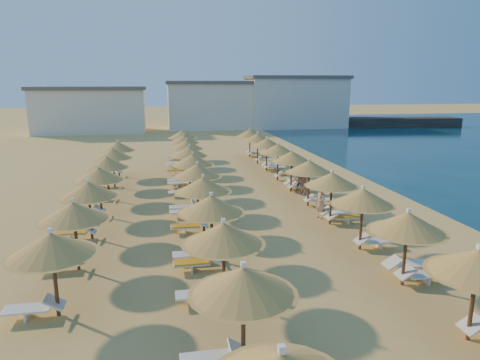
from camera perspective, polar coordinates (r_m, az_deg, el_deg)
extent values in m
plane|color=tan|center=(22.50, 2.92, -5.43)|extent=(220.00, 220.00, 0.00)
cube|color=black|center=(72.68, 16.37, 7.39)|extent=(30.27, 7.89, 1.50)
cube|color=silver|center=(65.87, -19.25, 8.64)|extent=(15.00, 8.00, 6.00)
cube|color=#59514C|center=(65.75, -19.46, 11.46)|extent=(15.60, 8.48, 0.50)
cube|color=silver|center=(68.16, -3.14, 9.78)|extent=(15.00, 8.00, 6.80)
cube|color=#59514C|center=(68.07, -3.17, 12.85)|extent=(15.60, 8.48, 0.50)
cube|color=silver|center=(70.04, 7.37, 10.11)|extent=(15.00, 8.00, 7.60)
cube|color=#59514C|center=(69.97, 7.47, 13.42)|extent=(15.60, 8.48, 0.50)
cylinder|color=brown|center=(13.83, 28.56, -14.20)|extent=(0.12, 0.12, 2.26)
cone|color=brown|center=(13.35, 29.13, -9.46)|extent=(2.54, 2.54, 0.70)
cone|color=brown|center=(13.45, 28.99, -10.61)|extent=(2.74, 2.74, 0.12)
cube|color=white|center=(13.20, 29.33, -7.76)|extent=(0.12, 0.12, 0.14)
cylinder|color=brown|center=(16.33, 21.10, -9.32)|extent=(0.12, 0.12, 2.26)
cone|color=brown|center=(15.93, 21.45, -5.21)|extent=(2.54, 2.54, 0.70)
cone|color=brown|center=(16.01, 21.37, -6.20)|extent=(2.74, 2.74, 0.12)
cube|color=white|center=(15.81, 21.58, -3.76)|extent=(0.12, 0.12, 0.14)
cylinder|color=brown|center=(19.11, 15.85, -5.71)|extent=(0.12, 0.12, 2.26)
cone|color=brown|center=(18.77, 16.08, -2.14)|extent=(2.54, 2.54, 0.70)
cone|color=brown|center=(18.84, 16.02, -3.00)|extent=(2.74, 2.74, 0.12)
cube|color=white|center=(18.67, 16.16, -0.89)|extent=(0.12, 0.12, 0.14)
cylinder|color=brown|center=(22.07, 12.01, -3.00)|extent=(0.12, 0.12, 2.26)
cone|color=brown|center=(21.77, 12.16, 0.12)|extent=(2.54, 2.54, 0.70)
cone|color=brown|center=(21.84, 12.13, -0.63)|extent=(2.74, 2.74, 0.12)
cube|color=white|center=(21.68, 12.21, 1.20)|extent=(0.12, 0.12, 0.14)
cylinder|color=brown|center=(25.14, 9.11, -0.93)|extent=(0.12, 0.12, 2.26)
cone|color=brown|center=(24.88, 9.21, 1.82)|extent=(2.54, 2.54, 0.70)
cone|color=brown|center=(24.93, 9.19, 1.16)|extent=(2.74, 2.74, 0.12)
cube|color=white|center=(24.80, 9.24, 2.77)|extent=(0.12, 0.12, 0.14)
cylinder|color=brown|center=(28.28, 6.85, 0.68)|extent=(0.12, 0.12, 2.26)
cone|color=brown|center=(28.05, 6.91, 3.14)|extent=(2.54, 2.54, 0.70)
cone|color=brown|center=(28.10, 6.90, 2.55)|extent=(2.74, 2.74, 0.12)
cube|color=white|center=(27.98, 6.94, 3.99)|extent=(0.12, 0.12, 0.14)
cylinder|color=brown|center=(31.48, 5.04, 1.97)|extent=(0.12, 0.12, 2.26)
cone|color=brown|center=(31.27, 5.09, 4.18)|extent=(2.54, 2.54, 0.70)
cone|color=brown|center=(31.32, 5.08, 3.66)|extent=(2.74, 2.74, 0.12)
cube|color=white|center=(31.21, 5.10, 4.95)|extent=(0.12, 0.12, 0.14)
cylinder|color=brown|center=(34.72, 3.57, 3.02)|extent=(0.12, 0.12, 2.26)
cone|color=brown|center=(34.53, 3.60, 5.03)|extent=(2.54, 2.54, 0.70)
cone|color=brown|center=(34.57, 3.59, 4.55)|extent=(2.74, 2.74, 0.12)
cube|color=white|center=(34.47, 3.61, 5.72)|extent=(0.12, 0.12, 0.14)
cylinder|color=brown|center=(37.98, 2.35, 3.89)|extent=(0.12, 0.12, 2.26)
cone|color=brown|center=(37.81, 2.36, 5.73)|extent=(2.54, 2.54, 0.70)
cone|color=brown|center=(37.85, 2.36, 5.29)|extent=(2.74, 2.74, 0.12)
cube|color=white|center=(37.76, 2.37, 6.36)|extent=(0.12, 0.12, 0.14)
cylinder|color=brown|center=(41.27, 1.31, 4.61)|extent=(0.12, 0.12, 2.26)
cone|color=brown|center=(41.11, 1.32, 6.31)|extent=(2.54, 2.54, 0.70)
cone|color=brown|center=(41.14, 1.32, 5.91)|extent=(2.74, 2.74, 0.12)
cube|color=white|center=(41.06, 1.33, 6.89)|extent=(0.12, 0.12, 0.14)
cube|color=white|center=(7.59, 5.58, -21.53)|extent=(0.12, 0.12, 0.14)
cylinder|color=brown|center=(11.26, 0.43, -18.90)|extent=(0.12, 0.12, 2.26)
cone|color=brown|center=(10.67, 0.44, -13.28)|extent=(2.54, 2.54, 0.70)
cone|color=brown|center=(10.80, 0.44, -14.66)|extent=(2.74, 2.74, 0.12)
cube|color=white|center=(10.49, 0.44, -11.21)|extent=(0.12, 0.12, 0.14)
cylinder|color=brown|center=(14.22, -2.17, -11.77)|extent=(0.12, 0.12, 2.26)
cone|color=brown|center=(13.76, -2.22, -7.11)|extent=(2.54, 2.54, 0.70)
cone|color=brown|center=(13.86, -2.21, -8.24)|extent=(2.74, 2.74, 0.12)
cube|color=white|center=(13.62, -2.23, -5.45)|extent=(0.12, 0.12, 0.14)
cylinder|color=brown|center=(17.35, -3.78, -7.14)|extent=(0.12, 0.12, 2.26)
cone|color=brown|center=(16.97, -3.84, -3.24)|extent=(2.54, 2.54, 0.70)
cone|color=brown|center=(17.05, -3.83, -4.17)|extent=(2.74, 2.74, 0.12)
cube|color=white|center=(16.86, -3.86, -1.86)|extent=(0.12, 0.12, 0.14)
cylinder|color=brown|center=(20.56, -4.87, -3.93)|extent=(0.12, 0.12, 2.26)
cone|color=brown|center=(20.24, -4.94, -0.60)|extent=(2.54, 2.54, 0.70)
cone|color=brown|center=(20.31, -4.92, -1.40)|extent=(2.74, 2.74, 0.12)
cube|color=white|center=(20.15, -4.96, 0.56)|extent=(0.12, 0.12, 0.14)
cylinder|color=brown|center=(23.82, -5.66, -1.60)|extent=(0.12, 0.12, 2.26)
cone|color=brown|center=(23.55, -5.73, 1.30)|extent=(2.54, 2.54, 0.70)
cone|color=brown|center=(23.61, -5.71, 0.61)|extent=(2.74, 2.74, 0.12)
cube|color=white|center=(23.47, -5.75, 2.31)|extent=(0.12, 0.12, 0.14)
cylinder|color=brown|center=(27.12, -6.26, 0.17)|extent=(0.12, 0.12, 2.26)
cone|color=brown|center=(26.88, -6.32, 2.73)|extent=(2.54, 2.54, 0.70)
cone|color=brown|center=(26.93, -6.31, 2.12)|extent=(2.74, 2.74, 0.12)
cube|color=white|center=(26.81, -6.34, 3.61)|extent=(0.12, 0.12, 0.14)
cylinder|color=brown|center=(30.44, -6.73, 1.56)|extent=(0.12, 0.12, 2.26)
cone|color=brown|center=(30.23, -6.79, 3.84)|extent=(2.54, 2.54, 0.70)
cone|color=brown|center=(30.27, -6.77, 3.30)|extent=(2.74, 2.74, 0.12)
cube|color=white|center=(30.16, -6.81, 4.63)|extent=(0.12, 0.12, 0.14)
cylinder|color=brown|center=(33.78, -7.10, 2.67)|extent=(0.12, 0.12, 2.26)
cone|color=brown|center=(33.58, -7.16, 4.73)|extent=(2.54, 2.54, 0.70)
cone|color=brown|center=(33.62, -7.14, 4.24)|extent=(2.74, 2.74, 0.12)
cube|color=white|center=(33.53, -7.18, 5.44)|extent=(0.12, 0.12, 0.14)
cylinder|color=brown|center=(37.12, -7.41, 3.58)|extent=(0.12, 0.12, 2.26)
cone|color=brown|center=(36.95, -7.46, 5.46)|extent=(2.54, 2.54, 0.70)
cone|color=brown|center=(36.99, -7.45, 5.02)|extent=(2.74, 2.74, 0.12)
cube|color=white|center=(36.90, -7.48, 6.11)|extent=(0.12, 0.12, 0.14)
cylinder|color=brown|center=(40.48, -7.67, 4.34)|extent=(0.12, 0.12, 2.26)
cone|color=brown|center=(40.32, -7.72, 6.07)|extent=(2.54, 2.54, 0.70)
cone|color=brown|center=(40.35, -7.71, 5.66)|extent=(2.74, 2.74, 0.12)
cube|color=white|center=(40.27, -7.74, 6.66)|extent=(0.12, 0.12, 0.14)
cylinder|color=brown|center=(14.52, -23.39, -12.37)|extent=(0.12, 0.12, 2.26)
cone|color=brown|center=(14.06, -23.84, -7.81)|extent=(2.54, 2.54, 0.70)
cone|color=brown|center=(14.16, -23.74, -8.91)|extent=(2.74, 2.74, 0.12)
cube|color=white|center=(13.92, -24.00, -6.18)|extent=(0.12, 0.12, 0.14)
cylinder|color=brown|center=(17.59, -20.97, -7.72)|extent=(0.12, 0.12, 2.26)
cone|color=brown|center=(17.21, -21.30, -3.88)|extent=(2.54, 2.54, 0.70)
cone|color=brown|center=(17.29, -21.22, -4.80)|extent=(2.74, 2.74, 0.12)
cube|color=white|center=(17.10, -21.41, -2.53)|extent=(0.12, 0.12, 0.14)
cylinder|color=brown|center=(20.76, -19.31, -4.47)|extent=(0.12, 0.12, 2.26)
cone|color=brown|center=(20.44, -19.56, -1.17)|extent=(2.54, 2.54, 0.70)
cone|color=brown|center=(20.51, -19.50, -1.96)|extent=(2.74, 2.74, 0.12)
cube|color=white|center=(20.35, -19.65, -0.02)|extent=(0.12, 0.12, 0.14)
cylinder|color=brown|center=(24.00, -18.10, -2.08)|extent=(0.12, 0.12, 2.26)
cone|color=brown|center=(23.72, -18.31, 0.79)|extent=(2.54, 2.54, 0.70)
cone|color=brown|center=(23.78, -18.26, 0.11)|extent=(2.74, 2.74, 0.12)
cube|color=white|center=(23.64, -18.38, 1.79)|extent=(0.12, 0.12, 0.14)
cylinder|color=brown|center=(27.27, -17.18, -0.26)|extent=(0.12, 0.12, 2.26)
cone|color=brown|center=(27.03, -17.36, 2.28)|extent=(2.54, 2.54, 0.70)
cone|color=brown|center=(27.09, -17.32, 1.67)|extent=(2.74, 2.74, 0.12)
cube|color=white|center=(26.96, -17.42, 3.15)|extent=(0.12, 0.12, 0.14)
cylinder|color=brown|center=(30.58, -16.47, 1.16)|extent=(0.12, 0.12, 2.26)
cone|color=brown|center=(30.36, -16.61, 3.43)|extent=(2.54, 2.54, 0.70)
cone|color=brown|center=(30.41, -16.58, 2.89)|extent=(2.74, 2.74, 0.12)
cube|color=white|center=(30.30, -16.66, 4.22)|extent=(0.12, 0.12, 0.14)
cylinder|color=brown|center=(33.90, -15.89, 2.31)|extent=(0.12, 0.12, 2.26)
cone|color=brown|center=(33.71, -16.02, 4.36)|extent=(2.54, 2.54, 0.70)
cone|color=brown|center=(33.75, -15.98, 3.88)|extent=(2.74, 2.74, 0.12)
cube|color=white|center=(33.65, -16.06, 5.07)|extent=(0.12, 0.12, 0.14)
cube|color=white|center=(14.18, 28.54, -16.56)|extent=(0.58, 0.62, 0.40)
cube|color=white|center=(11.60, -4.32, -22.67)|extent=(1.40, 0.62, 0.06)
cube|color=white|center=(11.62, -0.02, -21.75)|extent=(0.58, 0.62, 0.40)
cube|color=white|center=(17.10, 23.51, -11.46)|extent=(1.40, 0.62, 0.06)
cube|color=white|center=(17.17, 23.46, -11.95)|extent=(0.06, 0.56, 0.32)
cube|color=white|center=(16.63, 21.16, -11.43)|extent=(0.58, 0.62, 0.40)
cube|color=white|center=(17.79, 21.90, -10.37)|extent=(1.40, 0.62, 0.06)
cube|color=white|center=(17.85, 21.85, -10.84)|extent=(0.06, 0.56, 0.32)
cube|color=white|center=(17.33, 19.61, -10.30)|extent=(0.58, 0.62, 0.40)
cube|color=white|center=(14.50, -5.79, -14.90)|extent=(1.40, 0.62, 0.06)
cube|color=white|center=(14.57, -5.78, -15.45)|extent=(0.06, 0.56, 0.32)
cube|color=white|center=(14.51, -2.49, -14.20)|extent=(0.58, 0.62, 0.40)
cube|color=white|center=(19.78, 18.07, -7.71)|extent=(1.40, 0.62, 0.06)
cube|color=white|center=(19.83, 18.04, -8.14)|extent=(0.06, 0.56, 0.32)
cube|color=white|center=(19.37, 15.95, -7.56)|extent=(0.58, 0.62, 0.40)
cube|color=white|center=(17.57, -6.70, -9.77)|extent=(1.40, 0.62, 0.06)
cube|color=white|center=(17.64, -6.69, -10.25)|extent=(0.06, 0.56, 0.32)
cube|color=white|center=(17.58, -4.03, -9.20)|extent=(0.58, 0.62, 0.40)
cube|color=white|center=(16.75, -6.49, -10.94)|extent=(1.40, 0.62, 0.06)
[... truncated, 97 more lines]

